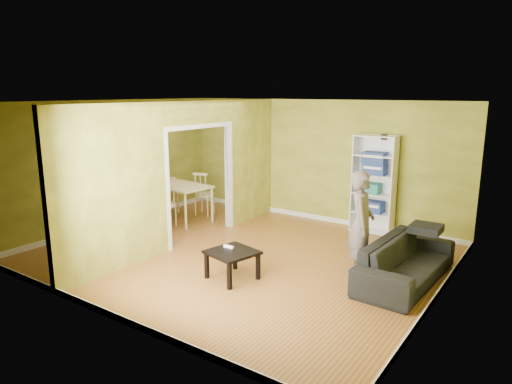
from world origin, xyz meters
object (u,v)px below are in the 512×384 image
dining_table (181,189)px  chair_near (165,203)px  person (362,215)px  chair_left (155,195)px  bookshelf (375,184)px  coffee_table (232,255)px  sofa (407,255)px  chair_far (204,193)px

dining_table → chair_near: chair_near is taller
person → chair_left: person is taller
person → bookshelf: (-0.63, 2.25, 0.02)m
bookshelf → coffee_table: 3.66m
person → bookshelf: bearing=-4.0°
chair_near → sofa: bearing=-21.1°
sofa → chair_far: size_ratio=2.16×
chair_far → coffee_table: bearing=124.2°
person → coffee_table: person is taller
sofa → chair_near: bearing=93.6°
dining_table → chair_near: size_ratio=1.21×
sofa → chair_near: chair_near is taller
person → chair_far: 4.49m
chair_left → bookshelf: bearing=87.1°
person → chair_left: bearing=63.8°
person → chair_near: bearing=69.6°
chair_near → chair_far: 1.26m
person → chair_near: person is taller
chair_left → chair_near: size_ratio=0.91×
person → chair_far: bearing=53.3°
bookshelf → coffee_table: (-0.87, -3.50, -0.60)m
sofa → coffee_table: bearing=125.2°
chair_near → coffee_table: bearing=-47.5°
bookshelf → chair_left: bearing=-159.4°
person → chair_far: size_ratio=1.90×
coffee_table → chair_near: size_ratio=0.63×
sofa → chair_near: (-4.93, -0.09, 0.11)m
sofa → chair_left: chair_left is taller
chair_near → bookshelf: bearing=9.2°
person → bookshelf: size_ratio=0.98×
bookshelf → person: bearing=-74.2°
bookshelf → coffee_table: bookshelf is taller
sofa → bookshelf: size_ratio=1.11×
chair_left → chair_near: (0.85, -0.52, 0.05)m
chair_left → chair_near: 1.00m
person → bookshelf: 2.34m
person → bookshelf: bookshelf is taller
sofa → dining_table: (-5.03, 0.51, 0.30)m
coffee_table → dining_table: (-2.86, 1.90, 0.34)m
chair_near → chair_far: size_ratio=1.04×
chair_far → bookshelf: bearing=-178.5°
bookshelf → chair_far: 3.79m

